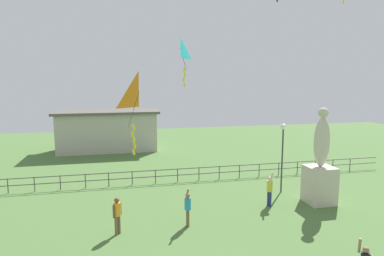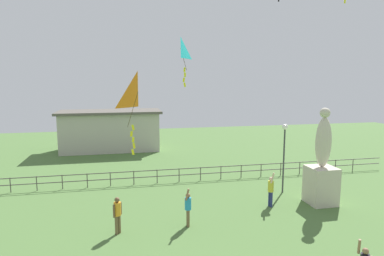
{
  "view_description": "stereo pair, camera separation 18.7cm",
  "coord_description": "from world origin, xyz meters",
  "px_view_note": "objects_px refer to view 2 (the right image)",
  "views": [
    {
      "loc": [
        -2.02,
        -7.93,
        6.95
      ],
      "look_at": [
        1.1,
        5.87,
        4.94
      ],
      "focal_mm": 31.01,
      "sensor_mm": 36.0,
      "label": 1
    },
    {
      "loc": [
        -1.83,
        -7.97,
        6.95
      ],
      "look_at": [
        1.1,
        5.87,
        4.94
      ],
      "focal_mm": 31.01,
      "sensor_mm": 36.0,
      "label": 2
    }
  ],
  "objects_px": {
    "statue_monument": "(322,171)",
    "person_5": "(188,207)",
    "person_1": "(271,189)",
    "lamppost": "(284,143)",
    "kite_5": "(138,94)",
    "kite_0": "(181,50)",
    "person_6": "(117,213)"
  },
  "relations": [
    {
      "from": "statue_monument",
      "to": "person_5",
      "type": "bearing_deg",
      "value": -170.25
    },
    {
      "from": "lamppost",
      "to": "statue_monument",
      "type": "bearing_deg",
      "value": -60.85
    },
    {
      "from": "person_5",
      "to": "kite_5",
      "type": "bearing_deg",
      "value": -125.97
    },
    {
      "from": "lamppost",
      "to": "kite_5",
      "type": "height_order",
      "value": "kite_5"
    },
    {
      "from": "person_1",
      "to": "kite_0",
      "type": "distance_m",
      "value": 9.2
    },
    {
      "from": "lamppost",
      "to": "kite_5",
      "type": "relative_size",
      "value": 1.5
    },
    {
      "from": "statue_monument",
      "to": "person_5",
      "type": "xyz_separation_m",
      "value": [
        -7.99,
        -1.37,
        -0.91
      ]
    },
    {
      "from": "person_1",
      "to": "person_6",
      "type": "height_order",
      "value": "person_1"
    },
    {
      "from": "kite_5",
      "to": "person_1",
      "type": "bearing_deg",
      "value": 33.23
    },
    {
      "from": "person_5",
      "to": "person_1",
      "type": "bearing_deg",
      "value": 16.95
    },
    {
      "from": "person_5",
      "to": "person_6",
      "type": "relative_size",
      "value": 1.12
    },
    {
      "from": "statue_monument",
      "to": "person_1",
      "type": "height_order",
      "value": "statue_monument"
    },
    {
      "from": "kite_0",
      "to": "kite_5",
      "type": "distance_m",
      "value": 4.16
    },
    {
      "from": "statue_monument",
      "to": "person_1",
      "type": "bearing_deg",
      "value": 177.21
    },
    {
      "from": "person_1",
      "to": "person_5",
      "type": "bearing_deg",
      "value": -163.05
    },
    {
      "from": "lamppost",
      "to": "person_5",
      "type": "height_order",
      "value": "lamppost"
    },
    {
      "from": "person_6",
      "to": "statue_monument",
      "type": "bearing_deg",
      "value": 7.47
    },
    {
      "from": "kite_5",
      "to": "statue_monument",
      "type": "bearing_deg",
      "value": 24.31
    },
    {
      "from": "person_1",
      "to": "person_5",
      "type": "distance_m",
      "value": 5.21
    },
    {
      "from": "person_5",
      "to": "kite_0",
      "type": "distance_m",
      "value": 7.34
    },
    {
      "from": "person_1",
      "to": "kite_5",
      "type": "distance_m",
      "value": 10.41
    },
    {
      "from": "person_6",
      "to": "person_5",
      "type": "bearing_deg",
      "value": 1.85
    },
    {
      "from": "person_1",
      "to": "kite_5",
      "type": "relative_size",
      "value": 0.69
    },
    {
      "from": "person_5",
      "to": "kite_0",
      "type": "height_order",
      "value": "kite_0"
    },
    {
      "from": "lamppost",
      "to": "person_5",
      "type": "distance_m",
      "value": 7.95
    },
    {
      "from": "person_1",
      "to": "person_6",
      "type": "relative_size",
      "value": 1.15
    },
    {
      "from": "person_1",
      "to": "kite_0",
      "type": "bearing_deg",
      "value": -162.1
    },
    {
      "from": "kite_0",
      "to": "person_5",
      "type": "bearing_deg",
      "value": 30.2
    },
    {
      "from": "person_6",
      "to": "kite_5",
      "type": "relative_size",
      "value": 0.6
    },
    {
      "from": "statue_monument",
      "to": "person_1",
      "type": "relative_size",
      "value": 2.75
    },
    {
      "from": "statue_monument",
      "to": "lamppost",
      "type": "bearing_deg",
      "value": 119.15
    },
    {
      "from": "person_1",
      "to": "lamppost",
      "type": "bearing_deg",
      "value": 48.69
    }
  ]
}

